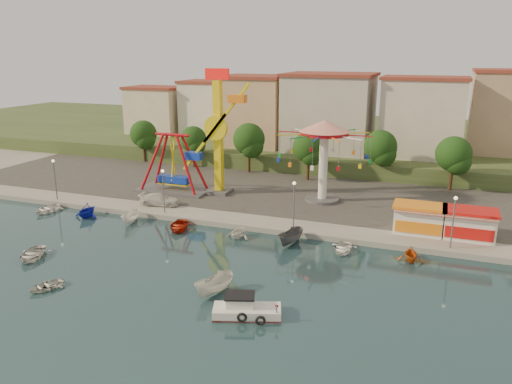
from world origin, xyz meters
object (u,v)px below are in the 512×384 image
at_px(wave_swinger, 324,143).
at_px(rowboat_a, 32,254).
at_px(skiff, 215,286).
at_px(kamikaze_tower, 220,136).
at_px(van, 160,200).
at_px(pirate_ship_ride, 173,164).
at_px(cabin_motorboat, 245,310).

bearing_deg(wave_swinger, rowboat_a, -129.86).
distance_m(wave_swinger, skiff, 28.29).
relative_size(wave_swinger, skiff, 2.79).
relative_size(kamikaze_tower, skiff, 3.97).
height_order(kamikaze_tower, van, kamikaze_tower).
bearing_deg(kamikaze_tower, pirate_ship_ride, -173.27).
height_order(pirate_ship_ride, skiff, pirate_ship_ride).
distance_m(wave_swinger, cabin_motorboat, 30.52).
height_order(pirate_ship_ride, rowboat_a, pirate_ship_ride).
bearing_deg(cabin_motorboat, pirate_ship_ride, 109.29).
distance_m(kamikaze_tower, cabin_motorboat, 32.58).
distance_m(cabin_motorboat, skiff, 4.32).
distance_m(kamikaze_tower, rowboat_a, 27.68).
height_order(wave_swinger, rowboat_a, wave_swinger).
xyz_separation_m(skiff, van, (-16.05, 18.30, 0.52)).
relative_size(cabin_motorboat, skiff, 1.30).
relative_size(pirate_ship_ride, cabin_motorboat, 1.85).
bearing_deg(kamikaze_tower, rowboat_a, -108.97).
bearing_deg(rowboat_a, van, 57.25).
height_order(cabin_motorboat, skiff, cabin_motorboat).
bearing_deg(wave_swinger, cabin_motorboat, -87.96).
xyz_separation_m(wave_swinger, van, (-18.62, -8.89, -6.87)).
height_order(cabin_motorboat, van, van).
relative_size(wave_swinger, cabin_motorboat, 2.14).
relative_size(pirate_ship_ride, van, 2.00).
bearing_deg(van, rowboat_a, 159.31).
xyz_separation_m(kamikaze_tower, van, (-5.05, -7.38, -7.17)).
relative_size(kamikaze_tower, van, 3.30).
xyz_separation_m(cabin_motorboat, van, (-19.67, 20.62, 0.85)).
xyz_separation_m(rowboat_a, van, (3.56, 17.67, 0.90)).
distance_m(wave_swinger, rowboat_a, 35.46).
xyz_separation_m(cabin_motorboat, skiff, (-3.62, 2.32, 0.33)).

